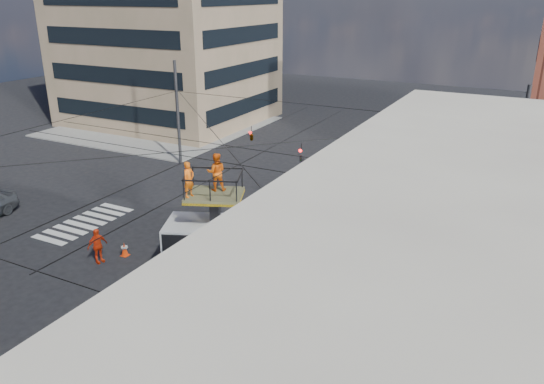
{
  "coord_description": "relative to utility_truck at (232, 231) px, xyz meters",
  "views": [
    {
      "loc": [
        12.93,
        -20.21,
        12.72
      ],
      "look_at": [
        1.16,
        2.39,
        3.08
      ],
      "focal_mm": 35.0,
      "sensor_mm": 36.0,
      "label": 1
    }
  ],
  "objects": [
    {
      "name": "city_bus",
      "position": [
        10.82,
        5.68,
        -0.22
      ],
      "size": [
        12.08,
        4.08,
        3.2
      ],
      "rotation": [
        0.0,
        0.0,
        -0.13
      ],
      "color": "gold",
      "rests_on": "ground"
    },
    {
      "name": "tree_a",
      "position": [
        4.47,
        14.05,
        2.69
      ],
      "size": [
        2.0,
        2.0,
        6.0
      ],
      "color": "#382B21",
      "rests_on": "ground"
    },
    {
      "name": "utility_truck",
      "position": [
        0.0,
        0.0,
        0.0
      ],
      "size": [
        7.35,
        4.82,
        5.7
      ],
      "rotation": [
        0.0,
        0.0,
        0.4
      ],
      "color": "black",
      "rests_on": "ground"
    },
    {
      "name": "tree_b",
      "position": [
        10.47,
        14.05,
        2.69
      ],
      "size": [
        2.0,
        2.0,
        6.0
      ],
      "color": "#382B21",
      "rests_on": "ground"
    },
    {
      "name": "overhead_network",
      "position": [
        -0.61,
        0.95,
        2.35
      ],
      "size": [
        24.24,
        24.24,
        8.0
      ],
      "color": "#2D2D30",
      "rests_on": "ground"
    },
    {
      "name": "flagger",
      "position": [
        5.2,
        0.59,
        -1.01
      ],
      "size": [
        0.79,
        1.25,
        1.86
      ],
      "primitive_type": "imported",
      "rotation": [
        0.0,
        0.0,
        -1.49
      ],
      "color": "#E24C0E",
      "rests_on": "ground"
    },
    {
      "name": "ground",
      "position": [
        -0.53,
        0.55,
        -1.94
      ],
      "size": [
        120.0,
        120.0,
        0.0
      ],
      "primitive_type": "plane",
      "color": "black",
      "rests_on": "ground"
    },
    {
      "name": "sidewalk_nw",
      "position": [
        -21.53,
        21.55,
        -1.88
      ],
      "size": [
        18.0,
        18.0,
        0.12
      ],
      "primitive_type": "cube",
      "color": "slate",
      "rests_on": "ground"
    },
    {
      "name": "crosswalks",
      "position": [
        -0.53,
        0.55,
        -1.93
      ],
      "size": [
        22.4,
        22.4,
        0.02
      ],
      "primitive_type": null,
      "color": "silver",
      "rests_on": "ground"
    },
    {
      "name": "worker_ground",
      "position": [
        -6.23,
        -2.69,
        -1.03
      ],
      "size": [
        0.7,
        1.15,
        1.83
      ],
      "primitive_type": "imported",
      "rotation": [
        0.0,
        0.0,
        1.32
      ],
      "color": "#F2360F",
      "rests_on": "ground"
    },
    {
      "name": "traffic_cone",
      "position": [
        -5.58,
        -1.55,
        -1.57
      ],
      "size": [
        0.36,
        0.36,
        0.75
      ],
      "primitive_type": "cone",
      "color": "#F1390A",
      "rests_on": "ground"
    }
  ]
}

